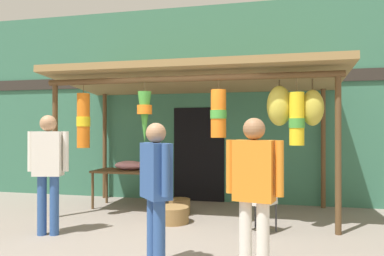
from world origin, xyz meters
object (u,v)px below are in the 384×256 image
folding_chair (264,199)px  customer_foreground (48,164)px  wicker_basket_spare (179,206)px  vendor_in_orange (156,184)px  flower_heap_on_table (130,165)px  wicker_basket_by_table (172,215)px  display_table (128,174)px  shopper_by_bananas (254,185)px

folding_chair → customer_foreground: (-3.05, -0.83, 0.53)m
wicker_basket_spare → vendor_in_orange: (0.47, -2.70, 0.81)m
flower_heap_on_table → wicker_basket_by_table: 1.70m
display_table → vendor_in_orange: size_ratio=0.80×
folding_chair → display_table: bearing=155.5°
flower_heap_on_table → folding_chair: size_ratio=0.72×
display_table → customer_foreground: 2.12m
wicker_basket_by_table → vendor_in_orange: 2.26m
display_table → customer_foreground: customer_foreground is taller
wicker_basket_spare → vendor_in_orange: bearing=-80.1°
flower_heap_on_table → shopper_by_bananas: bearing=-49.7°
display_table → wicker_basket_spare: display_table is taller
display_table → wicker_basket_by_table: size_ratio=2.39×
customer_foreground → shopper_by_bananas: 3.19m
folding_chair → wicker_basket_by_table: bearing=170.0°
wicker_basket_by_table → shopper_by_bananas: shopper_by_bananas is taller
flower_heap_on_table → vendor_in_orange: size_ratio=0.38×
folding_chair → wicker_basket_spare: bearing=149.8°
folding_chair → shopper_by_bananas: (-0.02, -1.82, 0.47)m
display_table → customer_foreground: (-0.36, -2.06, 0.38)m
flower_heap_on_table → shopper_by_bananas: 4.08m
flower_heap_on_table → folding_chair: flower_heap_on_table is taller
flower_heap_on_table → customer_foreground: (-0.39, -2.11, 0.21)m
wicker_basket_by_table → customer_foreground: (-1.56, -1.09, 0.90)m
display_table → vendor_in_orange: 3.45m
display_table → shopper_by_bananas: bearing=-48.9°
wicker_basket_by_table → shopper_by_bananas: (1.47, -2.09, 0.84)m
shopper_by_bananas → wicker_basket_spare: bearing=119.1°
wicker_basket_spare → folding_chair: bearing=-30.2°
wicker_basket_spare → shopper_by_bananas: shopper_by_bananas is taller
customer_foreground → shopper_by_bananas: size_ratio=1.05×
vendor_in_orange → shopper_by_bananas: size_ratio=0.97×
shopper_by_bananas → wicker_basket_by_table: bearing=125.1°
wicker_basket_spare → display_table: bearing=164.0°
wicker_basket_by_table → flower_heap_on_table: bearing=139.0°
display_table → folding_chair: folding_chair is taller
folding_chair → wicker_basket_by_table: 1.56m
flower_heap_on_table → wicker_basket_spare: size_ratio=1.55×
wicker_basket_by_table → shopper_by_bananas: bearing=-54.9°
folding_chair → wicker_basket_spare: size_ratio=2.15×
display_table → folding_chair: bearing=-24.5°
folding_chair → customer_foreground: customer_foreground is taller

